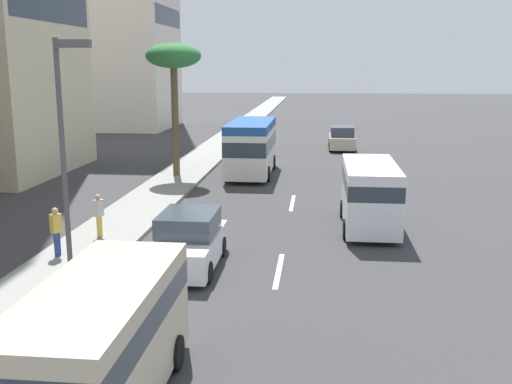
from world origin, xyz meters
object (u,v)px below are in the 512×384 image
car_third (188,242)px  pedestrian_by_tree (99,214)px  car_fourth (342,139)px  palm_tree (174,60)px  van_fifth (100,339)px  street_lamp (66,139)px  minibus_lead (251,146)px  pedestrian_mid_block (56,230)px  van_second (370,192)px

car_third → pedestrian_by_tree: size_ratio=2.63×
car_fourth → palm_tree: 16.49m
car_third → van_fifth: size_ratio=0.77×
car_third → street_lamp: size_ratio=0.61×
minibus_lead → pedestrian_mid_block: 16.48m
car_third → palm_tree: bearing=-165.3°
street_lamp → van_fifth: bearing=-153.0°
van_second → minibus_lead: bearing=27.9°
van_second → car_third: size_ratio=1.29×
palm_tree → street_lamp: (-17.32, -1.29, -2.12)m
pedestrian_mid_block → pedestrian_by_tree: (2.27, -0.56, -0.03)m
van_second → pedestrian_by_tree: bearing=105.7°
minibus_lead → car_fourth: minibus_lead is taller
van_second → pedestrian_by_tree: van_second is taller
van_second → pedestrian_by_tree: size_ratio=3.38×
minibus_lead → pedestrian_by_tree: 14.15m
van_fifth → pedestrian_by_tree: bearing=-159.4°
minibus_lead → van_second: minibus_lead is taller
pedestrian_mid_block → street_lamp: street_lamp is taller
car_fourth → van_second: bearing=-179.3°
van_fifth → street_lamp: size_ratio=0.79×
minibus_lead → palm_tree: (-1.27, 4.05, 4.73)m
van_second → car_fourth: (21.84, 0.28, -0.62)m
van_fifth → van_second: bearing=156.2°
pedestrian_by_tree → street_lamp: street_lamp is taller
pedestrian_mid_block → street_lamp: (-2.73, -1.72, 3.26)m
car_fourth → pedestrian_mid_block: bearing=159.6°
car_fourth → pedestrian_by_tree: car_fourth is taller
pedestrian_by_tree → van_fifth: bearing=43.2°
car_third → palm_tree: (14.80, 3.89, 5.59)m
van_fifth → pedestrian_by_tree: van_fifth is taller
car_fourth → palm_tree: size_ratio=0.58×
pedestrian_by_tree → car_third: bearing=79.1°
minibus_lead → van_fifth: 23.95m
van_fifth → pedestrian_mid_block: 9.25m
car_third → van_fifth: bearing=1.0°
minibus_lead → car_third: minibus_lead is taller
car_third → palm_tree: size_ratio=0.57×
car_fourth → street_lamp: bearing=164.4°
car_third → minibus_lead: bearing=179.4°
pedestrian_by_tree → palm_tree: palm_tree is taller
palm_tree → minibus_lead: bearing=-72.6°
pedestrian_by_tree → street_lamp: (-5.01, -1.16, 3.29)m
pedestrian_by_tree → palm_tree: size_ratio=0.22×
van_second → pedestrian_mid_block: bearing=116.0°
van_fifth → street_lamp: 6.69m
pedestrian_mid_block → palm_tree: 15.55m
car_third → pedestrian_by_tree: car_third is taller
pedestrian_by_tree → minibus_lead: bearing=-173.5°
car_third → street_lamp: bearing=-45.9°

